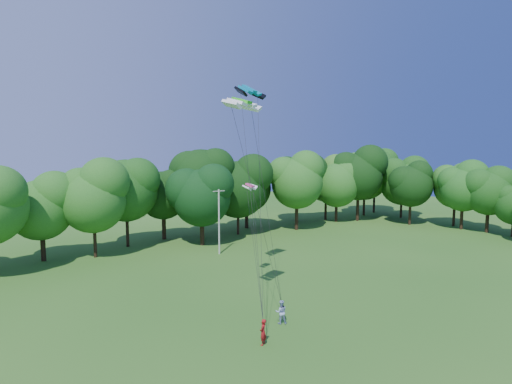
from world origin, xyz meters
TOP-DOWN VIEW (x-y plane):
  - ground at (0.00, 0.00)m, footprint 160.00×160.00m
  - utility_pole at (5.35, 27.76)m, footprint 1.53×0.19m
  - kite_flyer_left at (-3.53, 7.11)m, footprint 0.73×0.67m
  - kite_flyer_right at (-0.66, 8.85)m, footprint 1.04×0.97m
  - kite_teal at (2.17, 16.83)m, footprint 3.29×2.19m
  - kite_green at (-2.55, 10.89)m, footprint 3.31×2.41m
  - kite_pink at (2.19, 16.83)m, footprint 1.73×1.33m
  - tree_back_center at (5.80, 32.84)m, footprint 8.05×8.05m
  - tree_back_east at (32.26, 37.05)m, footprint 7.58×7.58m
  - tree_flank_east at (43.17, 18.82)m, footprint 7.34×7.34m

SIDE VIEW (x-z plane):
  - ground at x=0.00m, z-range 0.00..0.00m
  - kite_flyer_left at x=-3.53m, z-range 0.00..1.66m
  - kite_flyer_right at x=-0.66m, z-range 0.00..1.70m
  - utility_pole at x=5.35m, z-range 0.12..7.76m
  - tree_flank_east at x=43.17m, z-range 1.33..12.00m
  - tree_back_east at x=32.26m, z-range 1.37..12.40m
  - tree_back_center at x=5.80m, z-range 1.46..13.17m
  - kite_pink at x=2.19m, z-range 8.90..9.26m
  - kite_green at x=-2.55m, z-range 15.26..15.81m
  - kite_teal at x=2.17m, z-range 17.04..17.85m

